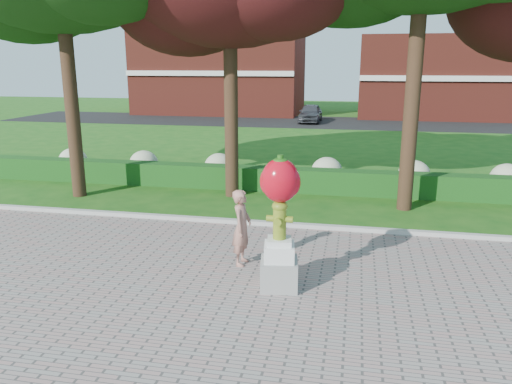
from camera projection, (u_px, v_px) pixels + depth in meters
The scene contains 10 objects.
ground at pixel (255, 272), 10.59m from camera, with size 100.00×100.00×0.00m, color #185014.
curb at pixel (277, 225), 13.42m from camera, with size 40.00×0.18×0.15m, color #ADADA5.
lawn_hedge at pixel (296, 180), 17.13m from camera, with size 24.00×0.70×0.80m, color #134112.
hydrangea_row at pixel (315, 170), 17.94m from camera, with size 20.10×1.10×0.99m.
street at pixel (330, 122), 37.16m from camera, with size 50.00×8.00×0.02m, color black.
building_left at pixel (221, 72), 43.89m from camera, with size 14.00×8.00×7.00m, color maroon.
building_right at pixel (435, 77), 40.52m from camera, with size 12.00×8.00×6.40m, color maroon.
hydrant_sculpture at pixel (280, 219), 9.42m from camera, with size 0.81×0.81×2.63m.
woman at pixel (242, 227), 10.70m from camera, with size 0.61×0.40×1.66m, color #AF7364.
parked_car at pixel (310, 113), 37.09m from camera, with size 1.59×3.96×1.35m, color #393A40.
Camera 1 is at (1.97, -9.63, 4.29)m, focal length 35.00 mm.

